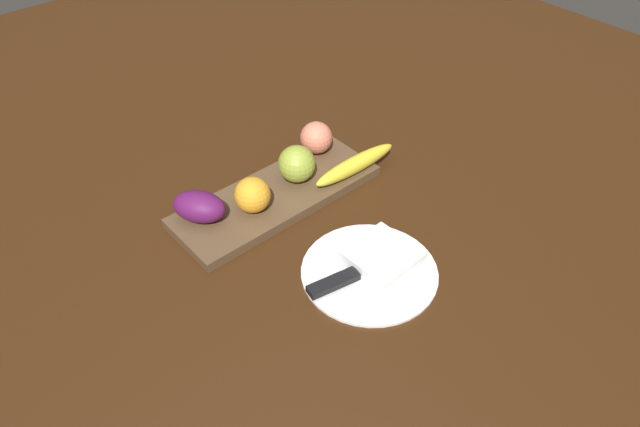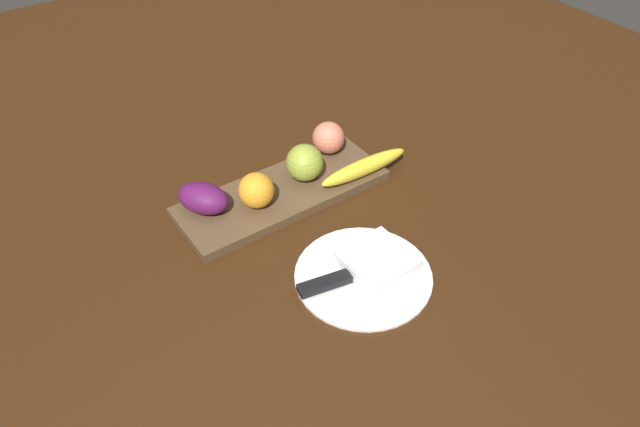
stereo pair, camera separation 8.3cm
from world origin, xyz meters
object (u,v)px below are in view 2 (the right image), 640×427
fruit_tray (282,193)px  folded_napkin (377,261)px  apple (305,163)px  peach (328,138)px  grape_bunch (203,198)px  banana (364,167)px  orange_near_apple (256,190)px  dinner_plate (363,275)px  knife (333,281)px

fruit_tray → folded_napkin: (0.03, -0.25, 0.01)m
apple → fruit_tray: bearing=-174.4°
peach → grape_bunch: peach is taller
fruit_tray → banana: banana is taller
orange_near_apple → folded_napkin: size_ratio=0.62×
orange_near_apple → fruit_tray: bearing=10.1°
grape_bunch → folded_napkin: bearing=-58.1°
apple → peach: bearing=27.1°
peach → dinner_plate: (-0.14, -0.30, -0.05)m
apple → banana: 0.12m
orange_near_apple → grape_bunch: (-0.09, 0.04, -0.01)m
apple → dinner_plate: 0.27m
orange_near_apple → banana: bearing=-10.5°
orange_near_apple → peach: 0.21m
dinner_plate → grape_bunch: bearing=117.5°
fruit_tray → apple: size_ratio=5.65×
banana → peach: size_ratio=3.03×
apple → dinner_plate: size_ratio=0.31×
folded_napkin → orange_near_apple: bearing=110.3°
apple → peach: size_ratio=1.10×
grape_bunch → dinner_plate: grape_bunch is taller
orange_near_apple → grape_bunch: orange_near_apple is taller
dinner_plate → folded_napkin: 0.03m
banana → peach: 0.10m
grape_bunch → orange_near_apple: bearing=-25.9°
dinner_plate → banana: bearing=51.9°
peach → orange_near_apple: bearing=-163.3°
peach → knife: bearing=-124.2°
apple → banana: size_ratio=0.36×
orange_near_apple → peach: size_ratio=1.01×
peach → folded_napkin: 0.32m
peach → knife: peach is taller
banana → peach: (-0.01, 0.10, 0.02)m
orange_near_apple → apple: bearing=7.9°
folded_napkin → peach: bearing=69.1°
dinner_plate → folded_napkin: bearing=0.0°
fruit_tray → folded_napkin: folded_napkin is taller
fruit_tray → dinner_plate: 0.25m
folded_napkin → knife: (-0.08, 0.01, -0.01)m
peach → folded_napkin: peach is taller
banana → folded_napkin: (-0.13, -0.20, -0.01)m
dinner_plate → folded_napkin: (0.03, 0.00, 0.02)m
peach → banana: bearing=-82.5°
peach → folded_napkin: (-0.12, -0.30, -0.03)m
grape_bunch → knife: bearing=-71.2°
grape_bunch → folded_napkin: (0.18, -0.28, -0.03)m
dinner_plate → orange_near_apple: bearing=104.1°
fruit_tray → grape_bunch: 0.15m
banana → orange_near_apple: size_ratio=3.01×
orange_near_apple → knife: size_ratio=0.37×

